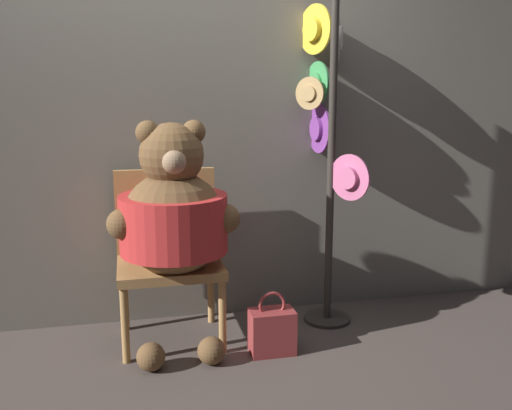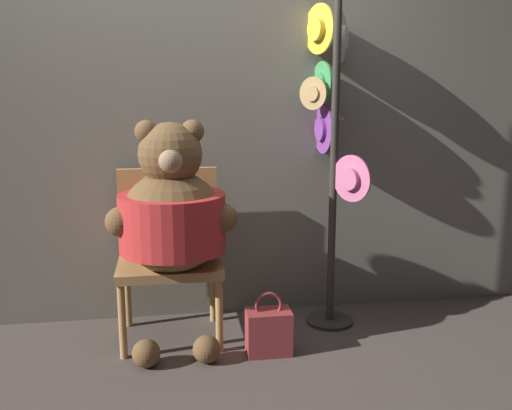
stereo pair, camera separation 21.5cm
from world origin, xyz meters
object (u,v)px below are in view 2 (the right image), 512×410
hat_display_rack (331,132)px  handbag_on_ground (269,331)px  teddy_bear (172,215)px  chair (169,247)px

hat_display_rack → handbag_on_ground: hat_display_rack is taller
hat_display_rack → teddy_bear: bearing=-166.3°
chair → hat_display_rack: bearing=3.8°
chair → hat_display_rack: 1.13m
chair → teddy_bear: teddy_bear is taller
hat_display_rack → handbag_on_ground: size_ratio=5.48×
hat_display_rack → chair: bearing=-176.2°
handbag_on_ground → teddy_bear: bearing=158.8°
teddy_bear → handbag_on_ground: bearing=-21.2°
teddy_bear → hat_display_rack: size_ratio=0.65×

